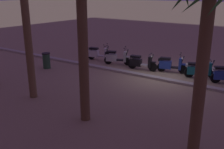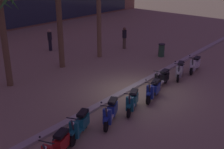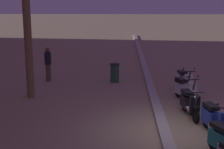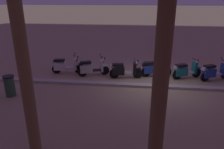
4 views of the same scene
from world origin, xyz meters
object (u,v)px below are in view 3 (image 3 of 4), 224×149
object	(u,v)px
litter_bin	(115,73)
scooter_black_far_back	(189,103)
scooter_blue_mid_front	(214,119)
pedestrian_by_palm_tree	(48,63)
scooter_silver_lead_nearest	(184,89)
scooter_white_gap_after_mid	(184,81)

from	to	relation	value
litter_bin	scooter_black_far_back	bearing A→B (deg)	-150.08
scooter_blue_mid_front	pedestrian_by_palm_tree	size ratio (longest dim) A/B	0.99
pedestrian_by_palm_tree	scooter_black_far_back	bearing A→B (deg)	-128.62
scooter_silver_lead_nearest	scooter_black_far_back	bearing A→B (deg)	175.19
litter_bin	scooter_white_gap_after_mid	bearing A→B (deg)	-114.53
scooter_silver_lead_nearest	pedestrian_by_palm_tree	distance (m)	7.15
scooter_silver_lead_nearest	scooter_white_gap_after_mid	xyz separation A→B (m)	(1.60, -0.26, -0.01)
scooter_blue_mid_front	scooter_black_far_back	world-z (taller)	scooter_blue_mid_front
scooter_blue_mid_front	pedestrian_by_palm_tree	distance (m)	9.46
scooter_blue_mid_front	scooter_silver_lead_nearest	world-z (taller)	same
scooter_black_far_back	scooter_white_gap_after_mid	world-z (taller)	scooter_white_gap_after_mid
pedestrian_by_palm_tree	scooter_white_gap_after_mid	bearing A→B (deg)	-103.24
litter_bin	pedestrian_by_palm_tree	bearing A→B (deg)	88.47
scooter_black_far_back	litter_bin	world-z (taller)	scooter_black_far_back
scooter_silver_lead_nearest	scooter_white_gap_after_mid	size ratio (longest dim) A/B	0.96
scooter_silver_lead_nearest	pedestrian_by_palm_tree	size ratio (longest dim) A/B	0.99
scooter_black_far_back	pedestrian_by_palm_tree	bearing A→B (deg)	51.38
scooter_silver_lead_nearest	scooter_blue_mid_front	bearing A→B (deg)	-175.05
scooter_silver_lead_nearest	litter_bin	size ratio (longest dim) A/B	1.82
scooter_white_gap_after_mid	litter_bin	distance (m)	3.55
scooter_blue_mid_front	scooter_white_gap_after_mid	xyz separation A→B (m)	(5.09, 0.04, -0.01)
pedestrian_by_palm_tree	litter_bin	bearing A→B (deg)	-91.53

